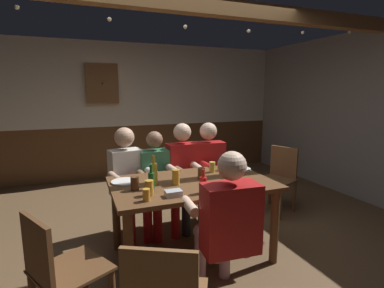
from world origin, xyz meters
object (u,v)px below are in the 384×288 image
pint_glass_2 (146,195)px  wall_dart_cabinet (102,84)px  plate_1 (241,169)px  bottle_1 (203,184)px  pint_glass_1 (176,177)px  person_0 (128,177)px  person_3 (210,168)px  chair_empty_near_left (279,177)px  plate_0 (125,182)px  person_1 (158,177)px  pint_glass_7 (135,183)px  chair_empty_near_right (59,272)px  condiment_caddy (173,193)px  pint_glass_3 (149,188)px  bottle_2 (154,173)px  pint_glass_0 (201,174)px  person_2 (185,171)px  bottle_0 (151,180)px  pint_glass_6 (212,167)px  person_4 (227,220)px  pint_glass_4 (231,170)px  pint_glass_5 (224,164)px  dining_table (192,193)px

pint_glass_2 → wall_dart_cabinet: size_ratio=0.14×
plate_1 → pint_glass_2: (-1.19, -0.57, 0.04)m
bottle_1 → pint_glass_1: (-0.14, 0.31, -0.01)m
person_0 → person_3: (1.02, 0.00, 0.01)m
plate_1 → chair_empty_near_left: bearing=26.9°
pint_glass_2 → plate_0: bearing=98.8°
person_1 → pint_glass_7: size_ratio=9.62×
chair_empty_near_right → pint_glass_7: 0.91m
condiment_caddy → pint_glass_3: pint_glass_3 is taller
bottle_2 → pint_glass_0: bottle_2 is taller
pint_glass_2 → bottle_1: bearing=0.7°
pint_glass_0 → pint_glass_3: (-0.59, -0.27, 0.01)m
bottle_1 → bottle_2: bottle_2 is taller
plate_0 → bottle_2: 0.31m
bottle_1 → pint_glass_3: bottle_1 is taller
person_2 → condiment_caddy: person_2 is taller
bottle_0 → pint_glass_6: (0.75, 0.32, -0.03)m
chair_empty_near_left → pint_glass_1: (-1.71, -0.69, 0.37)m
plate_0 → pint_glass_0: pint_glass_0 is taller
person_1 → pint_glass_1: (-0.01, -0.72, 0.20)m
person_1 → wall_dart_cabinet: bearing=-85.3°
person_4 → wall_dart_cabinet: bearing=102.3°
person_4 → pint_glass_1: size_ratio=8.49×
pint_glass_4 → person_1: bearing=131.2°
person_4 → bottle_1: bearing=99.8°
plate_0 → pint_glass_2: 0.57m
person_1 → pint_glass_5: 0.80m
dining_table → bottle_2: (-0.36, 0.05, 0.22)m
plate_1 → bottle_1: 0.90m
bottle_2 → pint_glass_0: size_ratio=2.45×
bottle_0 → wall_dart_cabinet: (-0.12, 3.14, 0.91)m
pint_glass_0 → pint_glass_7: size_ratio=0.93×
pint_glass_4 → pint_glass_5: bearing=77.0°
bottle_2 → pint_glass_4: size_ratio=1.95×
dining_table → plate_1: 0.71m
person_2 → pint_glass_6: 0.50m
dining_table → wall_dart_cabinet: size_ratio=2.19×
bottle_0 → pint_glass_6: bottle_0 is taller
person_2 → pint_glass_7: (-0.74, -0.75, 0.15)m
person_1 → bottle_1: bearing=93.2°
dining_table → person_4: 0.71m
pint_glass_0 → person_4: bearing=-98.4°
plate_0 → pint_glass_6: (0.94, 0.03, 0.05)m
wall_dart_cabinet → bottle_1: bearing=-81.5°
person_2 → chair_empty_near_left: bearing=175.2°
pint_glass_0 → pint_glass_3: bearing=-155.3°
pint_glass_0 → chair_empty_near_right: bearing=-153.0°
pint_glass_2 → bottle_2: bearing=67.8°
bottle_1 → pint_glass_0: bearing=69.1°
person_0 → person_1: 0.34m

